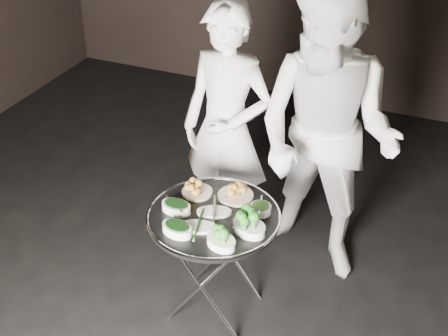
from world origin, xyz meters
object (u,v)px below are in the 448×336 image
at_px(serving_tray, 214,217).
at_px(waiter_right, 326,138).
at_px(waiter_left, 227,130).
at_px(tray_stand, 214,260).

xyz_separation_m(serving_tray, waiter_right, (0.44, 0.67, 0.25)).
distance_m(serving_tray, waiter_left, 0.76).
relative_size(tray_stand, waiter_left, 0.41).
relative_size(tray_stand, waiter_right, 0.37).
bearing_deg(waiter_right, tray_stand, -112.00).
height_order(tray_stand, waiter_right, waiter_right).
distance_m(tray_stand, serving_tray, 0.32).
xyz_separation_m(serving_tray, waiter_left, (-0.22, 0.71, 0.14)).
bearing_deg(tray_stand, serving_tray, 90.00).
bearing_deg(waiter_left, tray_stand, -66.79).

